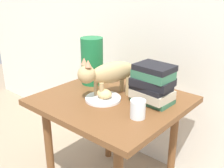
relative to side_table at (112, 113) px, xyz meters
name	(u,v)px	position (x,y,z in m)	size (l,w,h in m)	color
side_table	(112,113)	(0.00, 0.00, 0.00)	(0.72, 0.66, 0.61)	brown
plate	(103,99)	(-0.02, -0.05, 0.09)	(0.19, 0.19, 0.01)	white
bread_roll	(104,94)	(-0.01, -0.05, 0.13)	(0.08, 0.06, 0.05)	#E0BC7A
cat	(108,73)	(-0.03, 0.00, 0.22)	(0.19, 0.46, 0.23)	tan
book_stack	(153,84)	(0.19, 0.09, 0.19)	(0.20, 0.16, 0.20)	#336B4C
green_vase	(92,61)	(-0.23, 0.10, 0.23)	(0.13, 0.13, 0.28)	#196B38
candle_jar	(138,110)	(0.23, -0.09, 0.13)	(0.07, 0.07, 0.08)	silver
tv_remote	(144,87)	(0.06, 0.22, 0.10)	(0.15, 0.04, 0.02)	black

